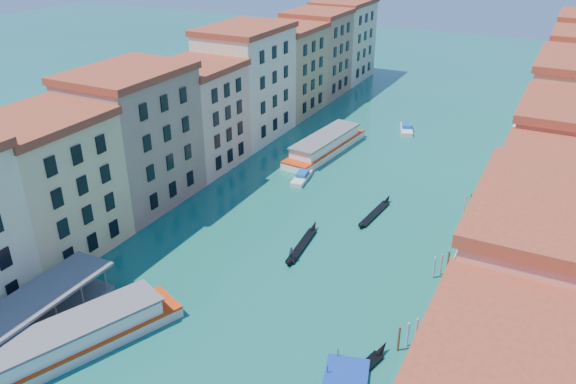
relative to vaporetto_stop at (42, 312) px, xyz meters
name	(u,v)px	position (x,y,z in m)	size (l,w,h in m)	color
left_bank_palazzos	(229,95)	(-10.00, 52.68, 8.27)	(12.80, 128.40, 21.00)	beige
right_bank_palazzos	(568,146)	(46.00, 53.00, 8.31)	(12.80, 128.40, 21.00)	#A3563B
quay	(498,194)	(38.00, 53.00, -0.94)	(4.00, 140.00, 1.00)	#A39C83
restaurant_awnings	(433,351)	(38.19, 11.00, 1.55)	(3.20, 44.55, 3.12)	#65100D
vaporetto_stop	(42,312)	(0.00, 0.00, 0.00)	(5.40, 16.40, 3.65)	slate
mooring_poles_right	(415,320)	(35.10, 16.80, -0.14)	(1.44, 54.24, 3.20)	#532F1C
mooring_poles_left	(26,307)	(-2.50, 0.00, -0.14)	(0.24, 8.24, 3.20)	#532F1C
vaporetto_near	(74,339)	(6.05, -1.48, 0.01)	(12.84, 21.95, 3.23)	silver
vaporetto_far	(326,144)	(7.13, 57.73, 0.04)	(7.28, 22.54, 3.29)	white
gondola_fore	(302,245)	(17.60, 26.10, -1.05)	(1.94, 11.54, 2.30)	black
gondola_right	(351,378)	(31.94, 6.95, -1.00)	(3.78, 11.29, 2.29)	black
gondola_far	(375,213)	(23.16, 38.94, -1.12)	(1.86, 11.21, 1.59)	black
motorboat_mid	(302,177)	(8.55, 44.87, -0.94)	(2.80, 6.40, 1.28)	silver
motorboat_far	(407,128)	(17.14, 75.38, -0.89)	(4.25, 7.16, 1.41)	silver
blue_dock	(345,381)	(31.50, 6.58, -1.19)	(5.43, 6.86, 0.50)	#12349F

